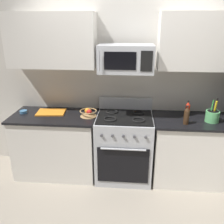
# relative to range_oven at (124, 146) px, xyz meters

# --- Properties ---
(ground_plane) EXTENTS (16.00, 16.00, 0.00)m
(ground_plane) POSITION_rel_range_oven_xyz_m (0.00, -0.70, -0.47)
(ground_plane) COLOR gray
(wall_back) EXTENTS (8.00, 0.10, 2.60)m
(wall_back) POSITION_rel_range_oven_xyz_m (0.00, 0.39, 0.83)
(wall_back) COLOR beige
(wall_back) RESTS_ON ground
(counter_left) EXTENTS (1.17, 0.65, 0.91)m
(counter_left) POSITION_rel_range_oven_xyz_m (-0.98, -0.00, -0.02)
(counter_left) COLOR silver
(counter_left) RESTS_ON ground
(range_oven) EXTENTS (0.76, 0.69, 1.09)m
(range_oven) POSITION_rel_range_oven_xyz_m (0.00, 0.00, 0.00)
(range_oven) COLOR #B2B5BA
(range_oven) RESTS_ON ground
(counter_right) EXTENTS (1.04, 0.65, 0.91)m
(counter_right) POSITION_rel_range_oven_xyz_m (0.91, -0.00, -0.02)
(counter_right) COLOR silver
(counter_right) RESTS_ON ground
(microwave) EXTENTS (0.68, 0.44, 0.34)m
(microwave) POSITION_rel_range_oven_xyz_m (-0.00, 0.03, 1.21)
(microwave) COLOR #B2B5BA
(upper_cabinets_left) EXTENTS (1.16, 0.34, 0.70)m
(upper_cabinets_left) POSITION_rel_range_oven_xyz_m (-0.98, 0.17, 1.41)
(upper_cabinets_left) COLOR silver
(upper_cabinets_right) EXTENTS (1.03, 0.34, 0.70)m
(upper_cabinets_right) POSITION_rel_range_oven_xyz_m (0.92, 0.17, 1.41)
(upper_cabinets_right) COLOR silver
(utensil_crock) EXTENTS (0.17, 0.17, 0.32)m
(utensil_crock) POSITION_rel_range_oven_xyz_m (1.12, -0.05, 0.52)
(utensil_crock) COLOR #59AD66
(utensil_crock) RESTS_ON counter_right
(fruit_basket) EXTENTS (0.23, 0.23, 0.11)m
(fruit_basket) POSITION_rel_range_oven_xyz_m (-0.49, 0.00, 0.49)
(fruit_basket) COLOR #9E7A4C
(fruit_basket) RESTS_ON counter_left
(cutting_board) EXTENTS (0.41, 0.31, 0.02)m
(cutting_board) POSITION_rel_range_oven_xyz_m (-1.04, 0.08, 0.45)
(cutting_board) COLOR orange
(cutting_board) RESTS_ON counter_left
(bottle_hot_sauce) EXTENTS (0.06, 0.06, 0.21)m
(bottle_hot_sauce) POSITION_rel_range_oven_xyz_m (0.85, 0.13, 0.53)
(bottle_hot_sauce) COLOR red
(bottle_hot_sauce) RESTS_ON counter_right
(bottle_soy) EXTENTS (0.07, 0.07, 0.24)m
(bottle_soy) POSITION_rel_range_oven_xyz_m (0.77, -0.16, 0.55)
(bottle_soy) COLOR #382314
(bottle_soy) RESTS_ON counter_right
(prep_bowl) EXTENTS (0.10, 0.10, 0.04)m
(prep_bowl) POSITION_rel_range_oven_xyz_m (-1.43, 0.04, 0.46)
(prep_bowl) COLOR teal
(prep_bowl) RESTS_ON counter_left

